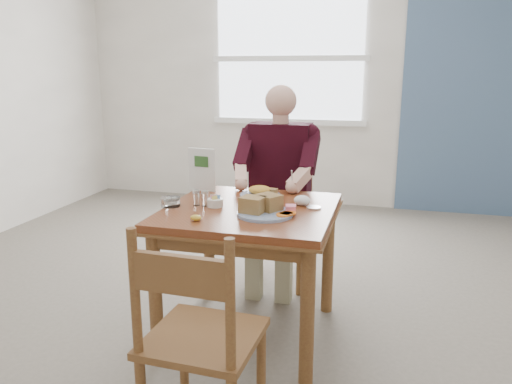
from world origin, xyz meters
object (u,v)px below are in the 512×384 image
(table, at_px, (250,227))
(chair_far, at_px, (281,215))
(far_plate, at_px, (261,192))
(diner, at_px, (278,172))
(chair_near, at_px, (199,341))
(near_plate, at_px, (264,208))

(table, height_order, chair_far, chair_far)
(far_plate, bearing_deg, table, -88.92)
(chair_far, relative_size, diner, 0.69)
(chair_near, distance_m, near_plate, 0.87)
(near_plate, bearing_deg, far_plate, 107.05)
(chair_far, distance_m, diner, 0.34)
(table, relative_size, chair_far, 0.97)
(chair_near, relative_size, near_plate, 2.58)
(chair_far, height_order, chair_near, same)
(table, distance_m, chair_near, 0.94)
(chair_far, relative_size, chair_near, 1.00)
(chair_near, height_order, diner, diner)
(chair_near, bearing_deg, near_plate, 86.65)
(chair_far, relative_size, far_plate, 3.44)
(near_plate, bearing_deg, table, 134.60)
(chair_near, bearing_deg, table, 93.72)
(diner, distance_m, far_plate, 0.45)
(near_plate, distance_m, far_plate, 0.38)
(table, distance_m, diner, 0.73)
(chair_far, relative_size, near_plate, 2.58)
(diner, relative_size, near_plate, 3.77)
(table, relative_size, near_plate, 2.50)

